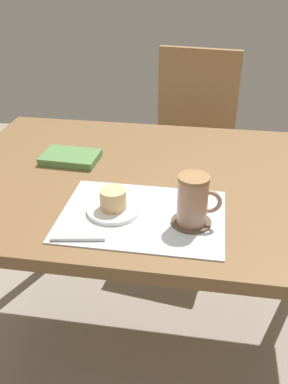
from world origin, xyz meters
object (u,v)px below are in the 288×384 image
object	(u,v)px
wooden_chair	(191,146)
pastry_plate	(114,210)
coffee_mug	(193,200)
dining_table	(154,198)
pastry	(113,199)
small_book	(71,157)

from	to	relation	value
wooden_chair	pastry_plate	distance (m)	1.03
pastry_plate	coffee_mug	bearing A→B (deg)	-5.58
pastry_plate	coffee_mug	distance (m)	0.22
dining_table	pastry	distance (m)	0.26
small_book	pastry_plate	bearing A→B (deg)	-51.28
pastry	coffee_mug	xyz separation A→B (m)	(0.21, -0.02, 0.03)
wooden_chair	coffee_mug	xyz separation A→B (m)	(0.06, -1.01, 0.30)
wooden_chair	small_book	xyz separation A→B (m)	(-0.36, -0.70, 0.24)
dining_table	coffee_mug	xyz separation A→B (m)	(0.13, -0.24, 0.15)
coffee_mug	small_book	distance (m)	0.52
dining_table	pastry_plate	world-z (taller)	pastry_plate
coffee_mug	small_book	xyz separation A→B (m)	(-0.42, 0.31, -0.06)
wooden_chair	dining_table	bearing A→B (deg)	92.51
pastry	wooden_chair	bearing A→B (deg)	81.51
wooden_chair	pastry	xyz separation A→B (m)	(-0.15, -0.99, 0.27)
coffee_mug	small_book	size ratio (longest dim) A/B	0.71
coffee_mug	pastry	bearing A→B (deg)	174.42
coffee_mug	pastry_plate	bearing A→B (deg)	174.42
coffee_mug	dining_table	bearing A→B (deg)	118.43
wooden_chair	coffee_mug	bearing A→B (deg)	101.07
wooden_chair	pastry	size ratio (longest dim) A/B	13.84
dining_table	small_book	world-z (taller)	small_book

